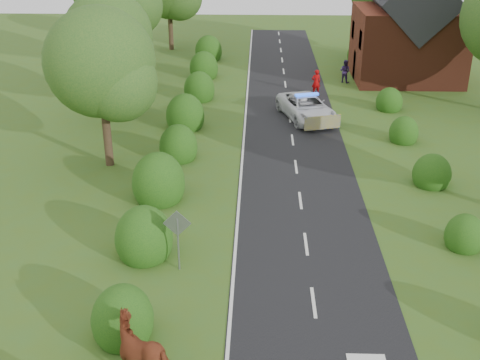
{
  "coord_description": "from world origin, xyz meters",
  "views": [
    {
      "loc": [
        -2.02,
        -17.48,
        12.81
      ],
      "look_at": [
        -2.84,
        7.43,
        1.3
      ],
      "focal_mm": 45.0,
      "sensor_mm": 36.0,
      "label": 1
    }
  ],
  "objects_px": {
    "road_sign": "(178,232)",
    "cow": "(147,354)",
    "pedestrian_red": "(316,82)",
    "pedestrian_purple": "(345,71)",
    "police_van": "(306,107)"
  },
  "relations": [
    {
      "from": "road_sign",
      "to": "pedestrian_purple",
      "type": "xyz_separation_m",
      "value": [
        9.65,
        26.82,
        -0.76
      ]
    },
    {
      "from": "road_sign",
      "to": "cow",
      "type": "xyz_separation_m",
      "value": [
        -0.18,
        -5.82,
        -0.79
      ]
    },
    {
      "from": "road_sign",
      "to": "police_van",
      "type": "distance_m",
      "value": 18.92
    },
    {
      "from": "road_sign",
      "to": "police_van",
      "type": "bearing_deg",
      "value": 71.35
    },
    {
      "from": "pedestrian_purple",
      "to": "pedestrian_red",
      "type": "bearing_deg",
      "value": 87.46
    },
    {
      "from": "road_sign",
      "to": "pedestrian_purple",
      "type": "distance_m",
      "value": 28.51
    },
    {
      "from": "police_van",
      "to": "pedestrian_red",
      "type": "height_order",
      "value": "pedestrian_red"
    },
    {
      "from": "police_van",
      "to": "pedestrian_red",
      "type": "relative_size",
      "value": 3.29
    },
    {
      "from": "pedestrian_red",
      "to": "pedestrian_purple",
      "type": "distance_m",
      "value": 4.23
    },
    {
      "from": "pedestrian_red",
      "to": "pedestrian_purple",
      "type": "xyz_separation_m",
      "value": [
        2.53,
        3.39,
        -0.04
      ]
    },
    {
      "from": "police_van",
      "to": "road_sign",
      "type": "bearing_deg",
      "value": -125.49
    },
    {
      "from": "pedestrian_red",
      "to": "pedestrian_purple",
      "type": "height_order",
      "value": "pedestrian_red"
    },
    {
      "from": "pedestrian_purple",
      "to": "cow",
      "type": "bearing_deg",
      "value": 107.42
    },
    {
      "from": "cow",
      "to": "pedestrian_red",
      "type": "xyz_separation_m",
      "value": [
        7.3,
        29.26,
        0.06
      ]
    },
    {
      "from": "cow",
      "to": "pedestrian_red",
      "type": "relative_size",
      "value": 1.31
    }
  ]
}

